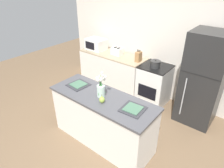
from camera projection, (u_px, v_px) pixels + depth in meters
name	position (u px, v px, depth m)	size (l,w,h in m)	color
ground_plane	(103.00, 139.00, 3.56)	(10.00, 10.00, 0.00)	brown
back_wall	(163.00, 39.00, 4.27)	(5.20, 0.08, 2.70)	silver
kitchen_island	(103.00, 119.00, 3.34)	(1.80, 0.66, 0.90)	silver
back_counter	(113.00, 71.00, 5.01)	(1.68, 0.60, 0.89)	silver
stove_range	(154.00, 85.00, 4.38)	(0.60, 0.61, 0.89)	silver
refrigerator	(203.00, 80.00, 3.65)	(0.68, 0.67, 1.77)	black
flower_vase	(101.00, 88.00, 3.07)	(0.15, 0.19, 0.41)	silver
pear_figurine	(102.00, 99.00, 2.96)	(0.08, 0.08, 0.14)	#9EBC47
plate_setting_left	(78.00, 85.00, 3.44)	(0.34, 0.34, 0.02)	#333338
plate_setting_right	(133.00, 109.00, 2.83)	(0.34, 0.34, 0.02)	#333338
toaster	(117.00, 51.00, 4.71)	(0.28, 0.18, 0.17)	silver
cooking_pot	(155.00, 64.00, 4.09)	(0.21, 0.21, 0.17)	#2D2D2D
microwave	(96.00, 44.00, 5.02)	(0.48, 0.37, 0.27)	white
knife_block	(138.00, 57.00, 4.33)	(0.10, 0.14, 0.27)	#A37547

